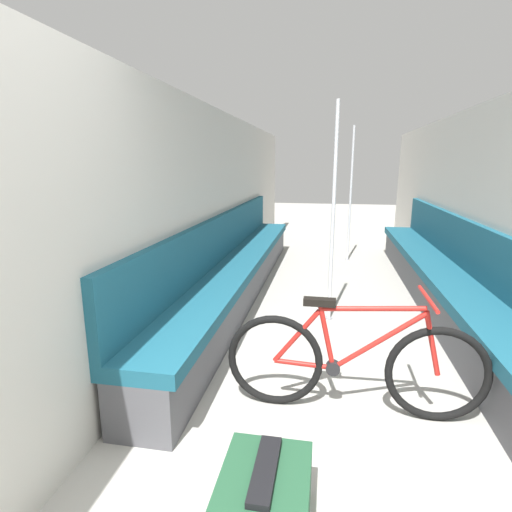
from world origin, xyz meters
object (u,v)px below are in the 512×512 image
(bench_seat_row_left, at_px, (238,270))
(luggage_bag, at_px, (265,500))
(grab_pole_far, at_px, (351,197))
(grab_pole_near, at_px, (333,218))
(bench_seat_row_right, at_px, (442,280))
(bicycle, at_px, (353,364))

(bench_seat_row_left, bearing_deg, luggage_bag, -75.11)
(grab_pole_far, bearing_deg, bench_seat_row_left, -123.51)
(bench_seat_row_left, relative_size, grab_pole_near, 2.54)
(bench_seat_row_right, bearing_deg, bench_seat_row_left, 180.00)
(bench_seat_row_right, bearing_deg, bicycle, -116.51)
(grab_pole_near, bearing_deg, luggage_bag, -96.02)
(bench_seat_row_left, distance_m, bench_seat_row_right, 2.32)
(bench_seat_row_left, relative_size, bicycle, 3.35)
(luggage_bag, bearing_deg, grab_pole_near, 83.98)
(bicycle, relative_size, grab_pole_far, 0.76)
(bench_seat_row_right, xyz_separation_m, bicycle, (-1.08, -2.17, 0.02))
(bench_seat_row_left, height_order, grab_pole_near, grab_pole_near)
(bicycle, height_order, grab_pole_near, grab_pole_near)
(grab_pole_far, distance_m, luggage_bag, 5.31)
(bench_seat_row_right, xyz_separation_m, grab_pole_near, (-1.23, -0.58, 0.73))
(bench_seat_row_left, xyz_separation_m, grab_pole_near, (1.09, -0.58, 0.73))
(bench_seat_row_right, height_order, bicycle, bench_seat_row_right)
(bench_seat_row_left, relative_size, grab_pole_far, 2.54)
(bench_seat_row_right, distance_m, luggage_bag, 3.46)
(grab_pole_near, relative_size, grab_pole_far, 1.00)
(grab_pole_near, height_order, luggage_bag, grab_pole_near)
(bench_seat_row_left, xyz_separation_m, luggage_bag, (0.83, -3.11, -0.17))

